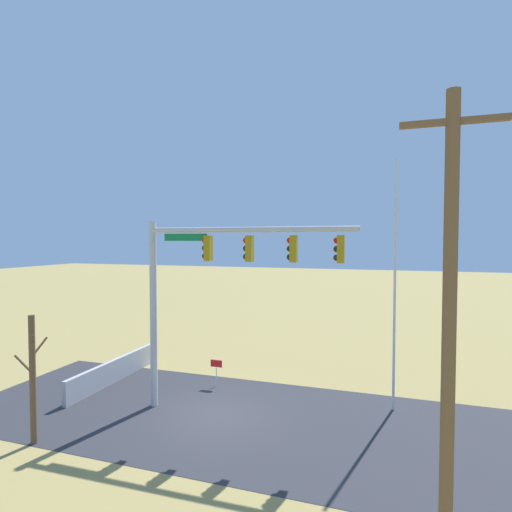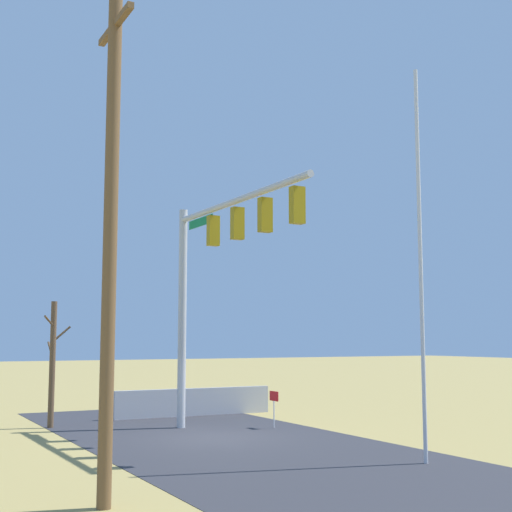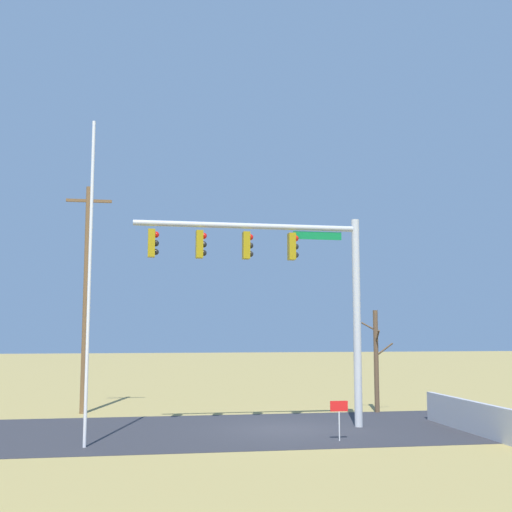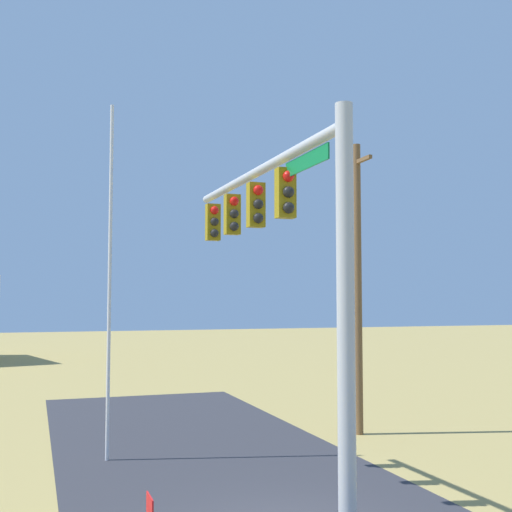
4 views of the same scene
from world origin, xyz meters
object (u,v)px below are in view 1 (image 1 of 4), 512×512
at_px(signal_mast, 212,273).
at_px(utility_pole, 449,332).
at_px(bare_tree, 33,378).
at_px(open_sign, 216,367).
at_px(flagpole, 395,286).

height_order(signal_mast, utility_pole, utility_pole).
bearing_deg(bare_tree, utility_pole, 172.27).
distance_m(signal_mast, open_sign, 5.33).
bearing_deg(utility_pole, open_sign, -44.17).
bearing_deg(bare_tree, open_sign, -118.83).
relative_size(utility_pole, open_sign, 7.78).
bearing_deg(open_sign, utility_pole, 135.83).
bearing_deg(flagpole, signal_mast, 20.98).
xyz_separation_m(signal_mast, open_sign, (1.03, -2.67, -4.50)).
height_order(flagpole, open_sign, flagpole).
bearing_deg(utility_pole, flagpole, -84.13).
xyz_separation_m(utility_pole, bare_tree, (12.08, -1.64, -2.73)).
bearing_deg(flagpole, open_sign, -1.06).
distance_m(flagpole, bare_tree, 13.24).
bearing_deg(flagpole, bare_tree, 29.78).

